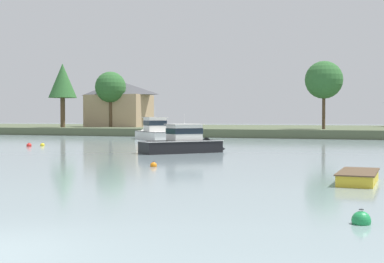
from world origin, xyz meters
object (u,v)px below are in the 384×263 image
object	(u,v)px
cruiser_black	(188,146)
mooring_buoy_red	(29,146)
mooring_buoy_orange	(153,165)
cruiser_white	(153,134)
mooring_buoy_yellow	(42,145)
mooring_buoy_green	(361,221)
dinghy_yellow	(358,179)

from	to	relation	value
cruiser_black	mooring_buoy_red	xyz separation A→B (m)	(-16.66, 3.01, -0.42)
mooring_buoy_red	mooring_buoy_orange	size ratio (longest dim) A/B	1.24
cruiser_white	mooring_buoy_red	world-z (taller)	cruiser_white
cruiser_white	mooring_buoy_red	xyz separation A→B (m)	(-3.45, -19.05, -0.49)
mooring_buoy_yellow	mooring_buoy_green	bearing A→B (deg)	-43.13
mooring_buoy_orange	cruiser_white	bearing A→B (deg)	115.07
cruiser_white	dinghy_yellow	distance (m)	45.53
mooring_buoy_orange	mooring_buoy_yellow	bearing A→B (deg)	139.88
cruiser_white	mooring_buoy_yellow	size ratio (longest dim) A/B	18.29
mooring_buoy_red	mooring_buoy_orange	world-z (taller)	mooring_buoy_red
dinghy_yellow	cruiser_black	distance (m)	20.00
dinghy_yellow	mooring_buoy_red	distance (m)	34.86
dinghy_yellow	mooring_buoy_orange	distance (m)	11.26
mooring_buoy_red	mooring_buoy_orange	distance (m)	23.99
dinghy_yellow	cruiser_white	bearing A→B (deg)	125.36
cruiser_white	dinghy_yellow	xyz separation A→B (m)	(26.34, -37.13, -0.41)
mooring_buoy_red	mooring_buoy_green	bearing A→B (deg)	-41.37
dinghy_yellow	cruiser_black	world-z (taller)	cruiser_black
mooring_buoy_orange	mooring_buoy_green	size ratio (longest dim) A/B	0.79
dinghy_yellow	mooring_buoy_orange	world-z (taller)	dinghy_yellow
mooring_buoy_yellow	dinghy_yellow	bearing A→B (deg)	-33.36
mooring_buoy_green	mooring_buoy_orange	bearing A→B (deg)	132.53
cruiser_white	cruiser_black	size ratio (longest dim) A/B	1.29
cruiser_white	mooring_buoy_orange	distance (m)	37.01
cruiser_white	mooring_buoy_green	xyz separation A→B (m)	(27.00, -45.87, -0.49)
mooring_buoy_red	mooring_buoy_orange	xyz separation A→B (m)	(19.13, -14.47, -0.02)
cruiser_white	cruiser_black	world-z (taller)	cruiser_white
mooring_buoy_red	dinghy_yellow	bearing A→B (deg)	-31.25
dinghy_yellow	mooring_buoy_yellow	xyz separation A→B (m)	(-29.17, 19.20, -0.09)
cruiser_white	mooring_buoy_orange	xyz separation A→B (m)	(15.68, -33.52, -0.51)
dinghy_yellow	mooring_buoy_orange	bearing A→B (deg)	161.31
dinghy_yellow	mooring_buoy_green	size ratio (longest dim) A/B	6.98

